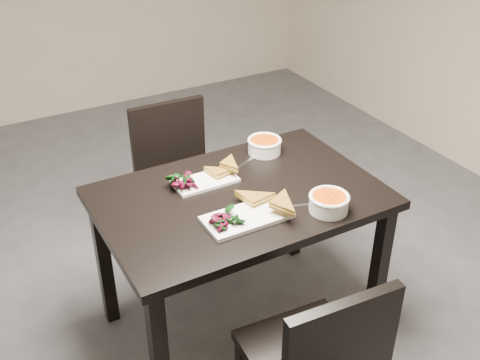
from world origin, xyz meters
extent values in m
plane|color=#47474C|center=(0.00, 0.00, 0.00)|extent=(5.00, 5.00, 0.00)
cube|color=black|center=(0.33, -0.40, 0.73)|extent=(1.20, 0.80, 0.04)
cube|color=black|center=(-0.21, -0.74, 0.35)|extent=(0.06, 0.06, 0.71)
cube|color=black|center=(0.87, -0.74, 0.35)|extent=(0.06, 0.06, 0.71)
cube|color=black|center=(-0.21, -0.06, 0.35)|extent=(0.06, 0.06, 0.71)
cube|color=black|center=(0.87, -0.06, 0.35)|extent=(0.06, 0.06, 0.71)
cube|color=black|center=(0.25, -1.05, 0.43)|extent=(0.45, 0.45, 0.04)
cube|color=black|center=(0.44, -0.88, 0.21)|extent=(0.04, 0.04, 0.41)
cube|color=black|center=(0.24, -1.24, 0.65)|extent=(0.42, 0.07, 0.40)
cube|color=black|center=(0.34, 0.25, 0.43)|extent=(0.43, 0.43, 0.04)
cube|color=black|center=(0.16, 0.07, 0.21)|extent=(0.04, 0.04, 0.41)
cube|color=black|center=(0.52, 0.06, 0.21)|extent=(0.04, 0.04, 0.41)
cube|color=black|center=(0.17, 0.43, 0.21)|extent=(0.04, 0.04, 0.41)
cube|color=black|center=(0.53, 0.42, 0.21)|extent=(0.04, 0.04, 0.41)
cube|color=black|center=(0.35, 0.44, 0.65)|extent=(0.42, 0.05, 0.40)
cube|color=white|center=(0.26, -0.58, 0.76)|extent=(0.35, 0.18, 0.02)
cylinder|color=white|center=(0.59, -0.69, 0.78)|extent=(0.16, 0.16, 0.06)
cylinder|color=#D13B09|center=(0.59, -0.69, 0.81)|extent=(0.14, 0.14, 0.02)
torus|color=white|center=(0.59, -0.69, 0.82)|extent=(0.17, 0.17, 0.02)
cube|color=silver|center=(0.49, -0.60, 0.75)|extent=(0.18, 0.07, 0.00)
cube|color=white|center=(0.24, -0.25, 0.76)|extent=(0.28, 0.14, 0.01)
cylinder|color=white|center=(0.62, -0.13, 0.78)|extent=(0.16, 0.16, 0.06)
cylinder|color=#D13B09|center=(0.62, -0.13, 0.81)|extent=(0.14, 0.14, 0.02)
torus|color=white|center=(0.62, -0.13, 0.82)|extent=(0.16, 0.16, 0.02)
cube|color=silver|center=(0.47, -0.19, 0.75)|extent=(0.17, 0.09, 0.00)
camera|label=1|loc=(-0.69, -2.23, 2.08)|focal=43.32mm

